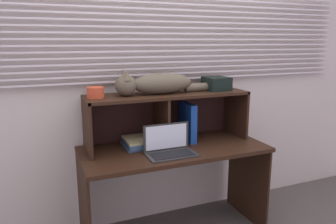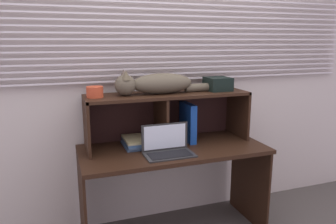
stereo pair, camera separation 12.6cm
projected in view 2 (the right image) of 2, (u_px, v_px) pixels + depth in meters
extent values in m
cube|color=beige|center=(159.00, 72.00, 2.60)|extent=(4.40, 0.04, 2.50)
cube|color=silver|center=(161.00, 79.00, 2.57)|extent=(3.51, 0.02, 0.01)
cube|color=silver|center=(161.00, 74.00, 2.56)|extent=(3.51, 0.02, 0.01)
cube|color=silver|center=(161.00, 68.00, 2.55)|extent=(3.51, 0.02, 0.01)
cube|color=silver|center=(161.00, 62.00, 2.54)|extent=(3.51, 0.02, 0.01)
cube|color=silver|center=(161.00, 57.00, 2.53)|extent=(3.51, 0.02, 0.01)
cube|color=silver|center=(161.00, 51.00, 2.52)|extent=(3.51, 0.02, 0.01)
cube|color=silver|center=(161.00, 45.00, 2.51)|extent=(3.51, 0.02, 0.01)
cube|color=silver|center=(161.00, 39.00, 2.50)|extent=(3.51, 0.02, 0.01)
cube|color=silver|center=(161.00, 33.00, 2.49)|extent=(3.51, 0.02, 0.01)
cube|color=silver|center=(161.00, 27.00, 2.48)|extent=(3.51, 0.02, 0.01)
cube|color=silver|center=(161.00, 21.00, 2.47)|extent=(3.51, 0.02, 0.01)
cube|color=silver|center=(161.00, 15.00, 2.46)|extent=(3.51, 0.02, 0.01)
cube|color=silver|center=(160.00, 9.00, 2.45)|extent=(3.51, 0.02, 0.01)
cube|color=silver|center=(160.00, 3.00, 2.44)|extent=(3.51, 0.02, 0.01)
cube|color=black|center=(173.00, 149.00, 2.40)|extent=(1.38, 0.61, 0.03)
cube|color=black|center=(83.00, 208.00, 2.26)|extent=(0.02, 0.55, 0.69)
cube|color=black|center=(249.00, 181.00, 2.70)|extent=(0.02, 0.55, 0.69)
cube|color=black|center=(168.00, 95.00, 2.43)|extent=(1.24, 0.35, 0.02)
cube|color=black|center=(86.00, 125.00, 2.27)|extent=(0.02, 0.35, 0.39)
cube|color=black|center=(238.00, 113.00, 2.67)|extent=(0.02, 0.35, 0.39)
cube|color=black|center=(161.00, 120.00, 2.45)|extent=(0.02, 0.33, 0.37)
cube|color=black|center=(161.00, 114.00, 2.63)|extent=(1.24, 0.01, 0.39)
ellipsoid|color=brown|center=(162.00, 83.00, 2.39)|extent=(0.47, 0.18, 0.15)
sphere|color=brown|center=(125.00, 85.00, 2.31)|extent=(0.15, 0.15, 0.15)
cone|color=brown|center=(126.00, 75.00, 2.25)|extent=(0.07, 0.07, 0.07)
cone|color=brown|center=(124.00, 74.00, 2.32)|extent=(0.07, 0.07, 0.07)
cylinder|color=brown|center=(203.00, 87.00, 2.51)|extent=(0.30, 0.06, 0.06)
cube|color=#292929|center=(169.00, 155.00, 2.23)|extent=(0.34, 0.20, 0.01)
cube|color=#292929|center=(165.00, 137.00, 2.30)|extent=(0.34, 0.01, 0.20)
cube|color=white|center=(165.00, 137.00, 2.29)|extent=(0.31, 0.00, 0.17)
cube|color=black|center=(170.00, 154.00, 2.22)|extent=(0.29, 0.14, 0.00)
cube|color=#154097|center=(188.00, 122.00, 2.53)|extent=(0.05, 0.24, 0.30)
cube|color=#3E5B7D|center=(136.00, 145.00, 2.43)|extent=(0.18, 0.25, 0.02)
cube|color=#3B5371|center=(137.00, 143.00, 2.42)|extent=(0.18, 0.25, 0.02)
cube|color=#31527A|center=(137.00, 141.00, 2.42)|extent=(0.18, 0.25, 0.02)
cube|color=tan|center=(137.00, 139.00, 2.42)|extent=(0.18, 0.25, 0.02)
cylinder|color=#BF4426|center=(95.00, 92.00, 2.24)|extent=(0.12, 0.12, 0.08)
cube|color=black|center=(218.00, 84.00, 2.55)|extent=(0.18, 0.19, 0.11)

